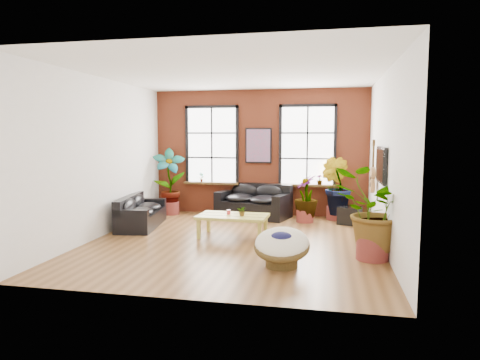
# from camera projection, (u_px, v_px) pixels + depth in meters

# --- Properties ---
(room) EXTENTS (6.04, 6.54, 3.54)m
(room) POSITION_uv_depth(u_px,v_px,m) (236.00, 159.00, 8.98)
(room) COLOR brown
(room) RESTS_ON ground
(sofa_back) EXTENTS (2.15, 1.46, 0.90)m
(sofa_back) POSITION_uv_depth(u_px,v_px,m) (254.00, 202.00, 11.77)
(sofa_back) COLOR black
(sofa_back) RESTS_ON ground
(sofa_left) EXTENTS (1.08, 2.01, 0.76)m
(sofa_left) POSITION_uv_depth(u_px,v_px,m) (140.00, 213.00, 10.48)
(sofa_left) COLOR black
(sofa_left) RESTS_ON ground
(coffee_table) EXTENTS (1.55, 0.93, 0.59)m
(coffee_table) POSITION_uv_depth(u_px,v_px,m) (233.00, 217.00, 9.42)
(coffee_table) COLOR #A6A23B
(coffee_table) RESTS_ON ground
(papasan_chair) EXTENTS (0.99, 1.01, 0.72)m
(papasan_chair) POSITION_uv_depth(u_px,v_px,m) (282.00, 246.00, 7.27)
(papasan_chair) COLOR brown
(papasan_chair) RESTS_ON ground
(poster) EXTENTS (0.74, 0.06, 0.98)m
(poster) POSITION_uv_depth(u_px,v_px,m) (258.00, 146.00, 11.91)
(poster) COLOR black
(poster) RESTS_ON room
(tv_wall_unit) EXTENTS (0.13, 1.86, 1.20)m
(tv_wall_unit) POSITION_uv_depth(u_px,v_px,m) (378.00, 169.00, 8.85)
(tv_wall_unit) COLOR black
(tv_wall_unit) RESTS_ON room
(media_box) EXTENTS (0.64, 0.59, 0.44)m
(media_box) POSITION_uv_depth(u_px,v_px,m) (350.00, 216.00, 10.76)
(media_box) COLOR black
(media_box) RESTS_ON ground
(pot_back_left) EXTENTS (0.52, 0.52, 0.36)m
(pot_back_left) POSITION_uv_depth(u_px,v_px,m) (171.00, 208.00, 12.14)
(pot_back_left) COLOR maroon
(pot_back_left) RESTS_ON ground
(pot_back_right) EXTENTS (0.54, 0.54, 0.36)m
(pot_back_right) POSITION_uv_depth(u_px,v_px,m) (336.00, 213.00, 11.37)
(pot_back_right) COLOR maroon
(pot_back_right) RESTS_ON ground
(pot_right_wall) EXTENTS (0.73, 0.73, 0.42)m
(pot_right_wall) POSITION_uv_depth(u_px,v_px,m) (372.00, 248.00, 7.71)
(pot_right_wall) COLOR maroon
(pot_right_wall) RESTS_ON ground
(pot_mid) EXTENTS (0.54, 0.54, 0.32)m
(pot_mid) POSITION_uv_depth(u_px,v_px,m) (305.00, 216.00, 11.04)
(pot_mid) COLOR maroon
(pot_mid) RESTS_ON ground
(floor_plant_back_left) EXTENTS (1.08, 0.92, 1.73)m
(floor_plant_back_left) POSITION_uv_depth(u_px,v_px,m) (169.00, 179.00, 12.07)
(floor_plant_back_left) COLOR #17571F
(floor_plant_back_left) RESTS_ON ground
(floor_plant_back_right) EXTENTS (1.07, 1.05, 1.51)m
(floor_plant_back_right) POSITION_uv_depth(u_px,v_px,m) (336.00, 186.00, 11.27)
(floor_plant_back_right) COLOR #17571F
(floor_plant_back_right) RESTS_ON ground
(floor_plant_right_wall) EXTENTS (1.63, 1.52, 1.48)m
(floor_plant_right_wall) POSITION_uv_depth(u_px,v_px,m) (373.00, 210.00, 7.65)
(floor_plant_right_wall) COLOR #17571F
(floor_plant_right_wall) RESTS_ON ground
(floor_plant_mid) EXTENTS (0.76, 0.76, 1.08)m
(floor_plant_mid) POSITION_uv_depth(u_px,v_px,m) (306.00, 196.00, 11.00)
(floor_plant_mid) COLOR #17571F
(floor_plant_mid) RESTS_ON ground
(table_plant) EXTENTS (0.22, 0.20, 0.22)m
(table_plant) POSITION_uv_depth(u_px,v_px,m) (242.00, 211.00, 9.28)
(table_plant) COLOR #17571F
(table_plant) RESTS_ON coffee_table
(sill_plant_left) EXTENTS (0.17, 0.17, 0.27)m
(sill_plant_left) POSITION_uv_depth(u_px,v_px,m) (201.00, 177.00, 12.29)
(sill_plant_left) COLOR #17571F
(sill_plant_left) RESTS_ON room
(sill_plant_right) EXTENTS (0.19, 0.19, 0.27)m
(sill_plant_right) POSITION_uv_depth(u_px,v_px,m) (320.00, 180.00, 11.62)
(sill_plant_right) COLOR #17571F
(sill_plant_right) RESTS_ON room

